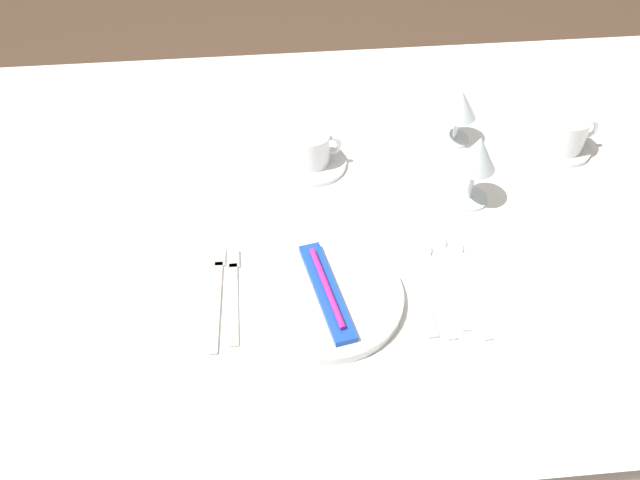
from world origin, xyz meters
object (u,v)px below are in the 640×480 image
object	(u,v)px
dinner_knife	(419,289)
coffee_cup_left	(566,132)
wine_glass_left	(460,106)
spoon_dessert	(447,267)
fork_inner	(217,293)
dinner_plate	(327,297)
coffee_cup_right	(312,148)
fork_outer	(234,291)
toothbrush_package	(327,291)
wine_glass_centre	(477,157)
spoon_tea	(466,274)
spoon_soup	(433,275)

from	to	relation	value
dinner_knife	coffee_cup_left	size ratio (longest dim) A/B	1.92
wine_glass_left	spoon_dessert	bearing A→B (deg)	-104.86
fork_inner	dinner_knife	xyz separation A→B (m)	(0.34, -0.02, 0.00)
dinner_knife	coffee_cup_left	world-z (taller)	coffee_cup_left
coffee_cup_left	wine_glass_left	xyz separation A→B (m)	(-0.21, 0.05, 0.04)
dinner_plate	coffee_cup_right	size ratio (longest dim) A/B	2.64
dinner_plate	coffee_cup_left	world-z (taller)	coffee_cup_left
fork_outer	fork_inner	distance (m)	0.03
wine_glass_left	fork_inner	bearing A→B (deg)	-142.88
fork_outer	wine_glass_left	size ratio (longest dim) A/B	1.66
toothbrush_package	fork_outer	bearing A→B (deg)	167.89
coffee_cup_left	wine_glass_left	bearing A→B (deg)	166.49
wine_glass_left	fork_outer	bearing A→B (deg)	-141.46
coffee_cup_right	wine_glass_centre	world-z (taller)	wine_glass_centre
dinner_knife	toothbrush_package	bearing A→B (deg)	-176.74
spoon_tea	wine_glass_centre	xyz separation A→B (m)	(0.05, 0.19, 0.10)
coffee_cup_left	spoon_dessert	bearing A→B (deg)	-135.64
dinner_plate	spoon_dessert	bearing A→B (deg)	13.66
toothbrush_package	fork_outer	distance (m)	0.16
fork_outer	wine_glass_left	world-z (taller)	wine_glass_left
dinner_plate	wine_glass_left	world-z (taller)	wine_glass_left
dinner_plate	dinner_knife	world-z (taller)	dinner_plate
dinner_plate	spoon_soup	distance (m)	0.19
fork_outer	coffee_cup_right	size ratio (longest dim) A/B	2.12
dinner_plate	coffee_cup_right	bearing A→B (deg)	88.96
coffee_cup_left	dinner_knife	bearing A→B (deg)	-136.74
wine_glass_left	dinner_knife	bearing A→B (deg)	-111.00
dinner_knife	spoon_tea	world-z (taller)	spoon_tea
dinner_plate	coffee_cup_left	bearing A→B (deg)	33.96
dinner_plate	wine_glass_centre	distance (m)	0.38
wine_glass_centre	wine_glass_left	distance (m)	0.18
coffee_cup_right	wine_glass_left	world-z (taller)	wine_glass_left
spoon_dessert	fork_outer	bearing A→B (deg)	-177.01
spoon_dessert	coffee_cup_left	size ratio (longest dim) A/B	1.96
dinner_plate	coffee_cup_right	distance (m)	0.35
fork_outer	dinner_knife	world-z (taller)	same
dinner_plate	spoon_soup	size ratio (longest dim) A/B	1.17
spoon_tea	spoon_soup	bearing A→B (deg)	177.55
dinner_plate	spoon_soup	world-z (taller)	dinner_plate
coffee_cup_left	coffee_cup_right	distance (m)	0.51
spoon_tea	coffee_cup_left	bearing A→B (deg)	48.81
fork_inner	dinner_knife	size ratio (longest dim) A/B	1.04
coffee_cup_left	wine_glass_left	world-z (taller)	wine_glass_left
fork_inner	wine_glass_left	size ratio (longest dim) A/B	1.81
fork_inner	coffee_cup_right	size ratio (longest dim) A/B	2.31
dinner_knife	coffee_cup_left	xyz separation A→B (m)	(0.36, 0.34, 0.04)
spoon_soup	coffee_cup_right	world-z (taller)	coffee_cup_right
coffee_cup_right	wine_glass_left	distance (m)	0.31
dinner_knife	spoon_soup	xyz separation A→B (m)	(0.03, 0.03, -0.00)
fork_outer	coffee_cup_left	bearing A→B (deg)	25.20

